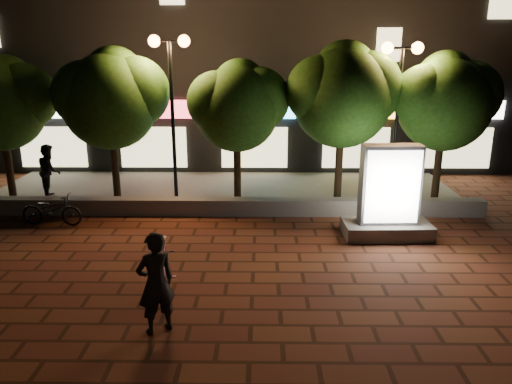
{
  "coord_description": "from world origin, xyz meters",
  "views": [
    {
      "loc": [
        1.31,
        -10.15,
        4.87
      ],
      "look_at": [
        1.16,
        1.5,
        1.45
      ],
      "focal_mm": 34.42,
      "sensor_mm": 36.0,
      "label": 1
    }
  ],
  "objects_px": {
    "rider": "(156,283)",
    "tree_mid": "(238,103)",
    "pedestrian": "(50,171)",
    "tree_far_left": "(2,100)",
    "ad_kiosk": "(389,200)",
    "tree_left": "(112,95)",
    "scooter_parked": "(52,210)",
    "tree_far_right": "(446,98)",
    "street_lamp_left": "(171,77)",
    "scooter_pink": "(165,264)",
    "street_lamp_right": "(400,82)",
    "tree_right": "(344,92)"
  },
  "relations": [
    {
      "from": "rider",
      "to": "tree_mid",
      "type": "bearing_deg",
      "value": -131.57
    },
    {
      "from": "rider",
      "to": "pedestrian",
      "type": "height_order",
      "value": "rider"
    },
    {
      "from": "tree_far_left",
      "to": "ad_kiosk",
      "type": "bearing_deg",
      "value": -15.36
    },
    {
      "from": "tree_left",
      "to": "scooter_parked",
      "type": "distance_m",
      "value": 4.06
    },
    {
      "from": "tree_mid",
      "to": "tree_far_right",
      "type": "relative_size",
      "value": 0.95
    },
    {
      "from": "pedestrian",
      "to": "street_lamp_left",
      "type": "bearing_deg",
      "value": -117.5
    },
    {
      "from": "tree_far_left",
      "to": "tree_far_right",
      "type": "relative_size",
      "value": 0.97
    },
    {
      "from": "street_lamp_left",
      "to": "rider",
      "type": "height_order",
      "value": "street_lamp_left"
    },
    {
      "from": "tree_far_right",
      "to": "pedestrian",
      "type": "relative_size",
      "value": 2.69
    },
    {
      "from": "tree_far_left",
      "to": "tree_mid",
      "type": "distance_m",
      "value": 7.5
    },
    {
      "from": "scooter_pink",
      "to": "scooter_parked",
      "type": "relative_size",
      "value": 0.98
    },
    {
      "from": "tree_far_left",
      "to": "rider",
      "type": "distance_m",
      "value": 10.43
    },
    {
      "from": "tree_far_right",
      "to": "rider",
      "type": "relative_size",
      "value": 2.52
    },
    {
      "from": "tree_far_right",
      "to": "street_lamp_left",
      "type": "relative_size",
      "value": 0.92
    },
    {
      "from": "scooter_pink",
      "to": "pedestrian",
      "type": "bearing_deg",
      "value": 118.4
    },
    {
      "from": "tree_far_right",
      "to": "street_lamp_right",
      "type": "relative_size",
      "value": 0.96
    },
    {
      "from": "pedestrian",
      "to": "tree_left",
      "type": "bearing_deg",
      "value": -115.49
    },
    {
      "from": "tree_left",
      "to": "pedestrian",
      "type": "bearing_deg",
      "value": 176.69
    },
    {
      "from": "tree_far_left",
      "to": "tree_far_right",
      "type": "height_order",
      "value": "tree_far_right"
    },
    {
      "from": "ad_kiosk",
      "to": "pedestrian",
      "type": "bearing_deg",
      "value": 162.33
    },
    {
      "from": "tree_far_right",
      "to": "street_lamp_left",
      "type": "distance_m",
      "value": 8.58
    },
    {
      "from": "tree_left",
      "to": "street_lamp_left",
      "type": "height_order",
      "value": "street_lamp_left"
    },
    {
      "from": "tree_far_left",
      "to": "street_lamp_left",
      "type": "bearing_deg",
      "value": -2.76
    },
    {
      "from": "tree_far_right",
      "to": "scooter_parked",
      "type": "bearing_deg",
      "value": -168.14
    },
    {
      "from": "tree_far_left",
      "to": "scooter_pink",
      "type": "xyz_separation_m",
      "value": [
        6.22,
        -6.18,
        -2.78
      ]
    },
    {
      "from": "tree_mid",
      "to": "ad_kiosk",
      "type": "height_order",
      "value": "tree_mid"
    },
    {
      "from": "street_lamp_right",
      "to": "scooter_parked",
      "type": "distance_m",
      "value": 10.96
    },
    {
      "from": "tree_left",
      "to": "rider",
      "type": "relative_size",
      "value": 2.59
    },
    {
      "from": "scooter_pink",
      "to": "street_lamp_right",
      "type": "bearing_deg",
      "value": 33.39
    },
    {
      "from": "scooter_pink",
      "to": "tree_mid",
      "type": "bearing_deg",
      "value": 68.15
    },
    {
      "from": "tree_right",
      "to": "pedestrian",
      "type": "bearing_deg",
      "value": 179.2
    },
    {
      "from": "tree_far_right",
      "to": "street_lamp_left",
      "type": "height_order",
      "value": "street_lamp_left"
    },
    {
      "from": "tree_right",
      "to": "scooter_pink",
      "type": "xyz_separation_m",
      "value": [
        -4.59,
        -6.18,
        -3.06
      ]
    },
    {
      "from": "street_lamp_left",
      "to": "tree_mid",
      "type": "bearing_deg",
      "value": 7.31
    },
    {
      "from": "tree_left",
      "to": "street_lamp_left",
      "type": "bearing_deg",
      "value": -7.7
    },
    {
      "from": "tree_mid",
      "to": "tree_right",
      "type": "relative_size",
      "value": 0.89
    },
    {
      "from": "tree_left",
      "to": "ad_kiosk",
      "type": "distance_m",
      "value": 9.04
    },
    {
      "from": "tree_mid",
      "to": "tree_far_right",
      "type": "distance_m",
      "value": 6.5
    },
    {
      "from": "tree_left",
      "to": "scooter_pink",
      "type": "height_order",
      "value": "tree_left"
    },
    {
      "from": "tree_right",
      "to": "street_lamp_right",
      "type": "distance_m",
      "value": 1.7
    },
    {
      "from": "street_lamp_right",
      "to": "scooter_parked",
      "type": "relative_size",
      "value": 2.87
    },
    {
      "from": "street_lamp_right",
      "to": "pedestrian",
      "type": "xyz_separation_m",
      "value": [
        -11.27,
        0.4,
        -2.93
      ]
    },
    {
      "from": "tree_left",
      "to": "street_lamp_right",
      "type": "height_order",
      "value": "street_lamp_right"
    },
    {
      "from": "scooter_parked",
      "to": "pedestrian",
      "type": "relative_size",
      "value": 0.98
    },
    {
      "from": "tree_mid",
      "to": "tree_right",
      "type": "distance_m",
      "value": 3.32
    },
    {
      "from": "street_lamp_left",
      "to": "street_lamp_right",
      "type": "relative_size",
      "value": 1.04
    },
    {
      "from": "ad_kiosk",
      "to": "pedestrian",
      "type": "height_order",
      "value": "ad_kiosk"
    },
    {
      "from": "tree_far_left",
      "to": "scooter_pink",
      "type": "height_order",
      "value": "tree_far_left"
    },
    {
      "from": "scooter_pink",
      "to": "tree_far_right",
      "type": "bearing_deg",
      "value": 28.31
    },
    {
      "from": "tree_far_left",
      "to": "tree_left",
      "type": "bearing_deg",
      "value": 0.0
    }
  ]
}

